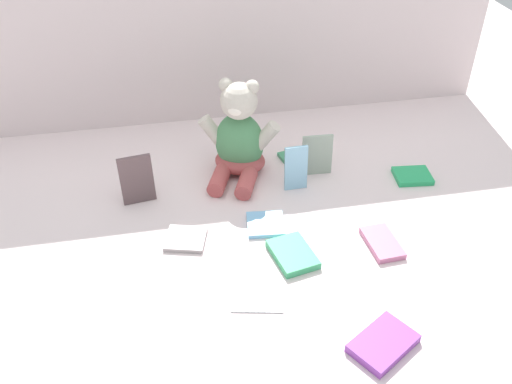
{
  "coord_description": "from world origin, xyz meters",
  "views": [
    {
      "loc": [
        -0.21,
        -1.21,
        0.94
      ],
      "look_at": [
        0.0,
        -0.1,
        0.1
      ],
      "focal_mm": 38.72,
      "sensor_mm": 36.0,
      "label": 1
    }
  ],
  "objects_px": {
    "teddy_bear": "(239,140)",
    "book_case_4": "(383,343)",
    "book_case_3": "(296,168)",
    "book_case_9": "(317,155)",
    "book_case_0": "(186,239)",
    "book_case_7": "(412,176)",
    "book_case_8": "(299,156)",
    "book_case_5": "(266,224)",
    "book_case_1": "(382,243)",
    "book_case_6": "(257,299)",
    "book_case_2": "(293,254)",
    "book_case_10": "(137,180)"
  },
  "relations": [
    {
      "from": "book_case_1",
      "to": "book_case_6",
      "type": "xyz_separation_m",
      "value": [
        -0.34,
        -0.12,
        -0.0
      ]
    },
    {
      "from": "book_case_2",
      "to": "book_case_7",
      "type": "xyz_separation_m",
      "value": [
        0.43,
        0.26,
        -0.0
      ]
    },
    {
      "from": "teddy_bear",
      "to": "book_case_3",
      "type": "xyz_separation_m",
      "value": [
        0.14,
        -0.11,
        -0.04
      ]
    },
    {
      "from": "book_case_6",
      "to": "book_case_8",
      "type": "distance_m",
      "value": 0.6
    },
    {
      "from": "teddy_bear",
      "to": "book_case_5",
      "type": "distance_m",
      "value": 0.29
    },
    {
      "from": "book_case_1",
      "to": "book_case_3",
      "type": "distance_m",
      "value": 0.33
    },
    {
      "from": "teddy_bear",
      "to": "book_case_4",
      "type": "xyz_separation_m",
      "value": [
        0.19,
        -0.69,
        -0.1
      ]
    },
    {
      "from": "book_case_6",
      "to": "book_case_10",
      "type": "xyz_separation_m",
      "value": [
        -0.25,
        0.43,
        0.07
      ]
    },
    {
      "from": "book_case_3",
      "to": "book_case_7",
      "type": "bearing_deg",
      "value": -4.96
    },
    {
      "from": "book_case_2",
      "to": "book_case_3",
      "type": "distance_m",
      "value": 0.3
    },
    {
      "from": "book_case_2",
      "to": "book_case_3",
      "type": "xyz_separation_m",
      "value": [
        0.08,
        0.28,
        0.06
      ]
    },
    {
      "from": "book_case_5",
      "to": "book_case_8",
      "type": "bearing_deg",
      "value": 157.38
    },
    {
      "from": "book_case_6",
      "to": "book_case_0",
      "type": "bearing_deg",
      "value": 43.42
    },
    {
      "from": "book_case_3",
      "to": "book_case_9",
      "type": "distance_m",
      "value": 0.1
    },
    {
      "from": "book_case_0",
      "to": "book_case_7",
      "type": "height_order",
      "value": "book_case_7"
    },
    {
      "from": "book_case_5",
      "to": "teddy_bear",
      "type": "bearing_deg",
      "value": -167.85
    },
    {
      "from": "book_case_3",
      "to": "book_case_7",
      "type": "height_order",
      "value": "book_case_3"
    },
    {
      "from": "book_case_2",
      "to": "book_case_5",
      "type": "height_order",
      "value": "book_case_2"
    },
    {
      "from": "book_case_0",
      "to": "book_case_8",
      "type": "distance_m",
      "value": 0.5
    },
    {
      "from": "book_case_2",
      "to": "book_case_4",
      "type": "relative_size",
      "value": 0.93
    },
    {
      "from": "book_case_3",
      "to": "book_case_5",
      "type": "xyz_separation_m",
      "value": [
        -0.12,
        -0.15,
        -0.06
      ]
    },
    {
      "from": "book_case_5",
      "to": "book_case_0",
      "type": "bearing_deg",
      "value": -78.57
    },
    {
      "from": "book_case_1",
      "to": "book_case_5",
      "type": "height_order",
      "value": "book_case_1"
    },
    {
      "from": "book_case_2",
      "to": "book_case_8",
      "type": "xyz_separation_m",
      "value": [
        0.13,
        0.43,
        -0.0
      ]
    },
    {
      "from": "book_case_10",
      "to": "book_case_0",
      "type": "bearing_deg",
      "value": -68.7
    },
    {
      "from": "book_case_2",
      "to": "book_case_10",
      "type": "distance_m",
      "value": 0.48
    },
    {
      "from": "book_case_3",
      "to": "teddy_bear",
      "type": "bearing_deg",
      "value": 139.97
    },
    {
      "from": "book_case_2",
      "to": "book_case_0",
      "type": "bearing_deg",
      "value": -35.23
    },
    {
      "from": "book_case_8",
      "to": "book_case_5",
      "type": "bearing_deg",
      "value": -41.5
    },
    {
      "from": "book_case_4",
      "to": "book_case_0",
      "type": "bearing_deg",
      "value": -168.86
    },
    {
      "from": "book_case_0",
      "to": "book_case_7",
      "type": "relative_size",
      "value": 0.95
    },
    {
      "from": "book_case_9",
      "to": "book_case_10",
      "type": "height_order",
      "value": "book_case_10"
    },
    {
      "from": "book_case_7",
      "to": "book_case_9",
      "type": "relative_size",
      "value": 0.82
    },
    {
      "from": "book_case_3",
      "to": "book_case_7",
      "type": "xyz_separation_m",
      "value": [
        0.35,
        -0.02,
        -0.06
      ]
    },
    {
      "from": "teddy_bear",
      "to": "book_case_10",
      "type": "height_order",
      "value": "teddy_bear"
    },
    {
      "from": "book_case_4",
      "to": "book_case_8",
      "type": "bearing_deg",
      "value": 147.96
    },
    {
      "from": "teddy_bear",
      "to": "book_case_8",
      "type": "relative_size",
      "value": 2.49
    },
    {
      "from": "book_case_5",
      "to": "book_case_3",
      "type": "bearing_deg",
      "value": 148.96
    },
    {
      "from": "book_case_1",
      "to": "book_case_4",
      "type": "xyz_separation_m",
      "value": [
        -0.11,
        -0.3,
        0.0
      ]
    },
    {
      "from": "book_case_7",
      "to": "book_case_6",
      "type": "bearing_deg",
      "value": 131.28
    },
    {
      "from": "book_case_1",
      "to": "book_case_7",
      "type": "bearing_deg",
      "value": 49.61
    },
    {
      "from": "book_case_0",
      "to": "book_case_9",
      "type": "height_order",
      "value": "book_case_9"
    },
    {
      "from": "book_case_8",
      "to": "book_case_10",
      "type": "relative_size",
      "value": 0.84
    },
    {
      "from": "book_case_1",
      "to": "book_case_3",
      "type": "relative_size",
      "value": 0.93
    },
    {
      "from": "book_case_8",
      "to": "book_case_6",
      "type": "bearing_deg",
      "value": -35.76
    },
    {
      "from": "teddy_bear",
      "to": "book_case_7",
      "type": "bearing_deg",
      "value": 6.23
    },
    {
      "from": "book_case_1",
      "to": "book_case_3",
      "type": "bearing_deg",
      "value": 115.38
    },
    {
      "from": "book_case_1",
      "to": "book_case_6",
      "type": "distance_m",
      "value": 0.37
    },
    {
      "from": "book_case_2",
      "to": "book_case_5",
      "type": "bearing_deg",
      "value": -83.83
    },
    {
      "from": "teddy_bear",
      "to": "book_case_9",
      "type": "height_order",
      "value": "teddy_bear"
    }
  ]
}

